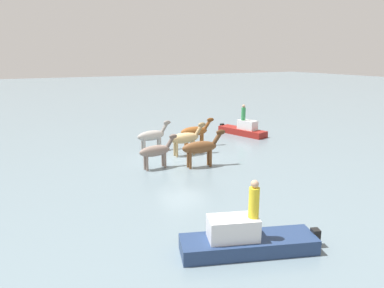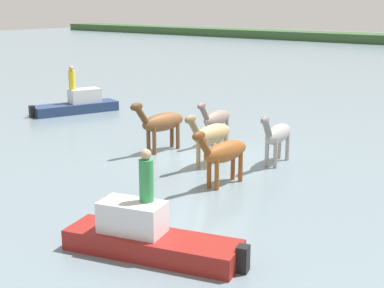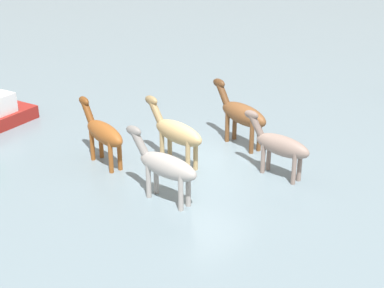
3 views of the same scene
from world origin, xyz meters
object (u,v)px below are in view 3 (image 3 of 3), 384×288
object	(u,v)px
horse_mid_herd	(103,133)
horse_gray_outer	(165,166)
horse_pinto_flank	(176,132)
horse_chestnut_trailing	(280,145)
horse_dark_mare	(242,114)

from	to	relation	value
horse_mid_herd	horse_gray_outer	bearing A→B (deg)	-177.10
horse_pinto_flank	horse_gray_outer	bearing A→B (deg)	130.43
horse_gray_outer	horse_chestnut_trailing	bearing A→B (deg)	-116.74
horse_mid_herd	horse_pinto_flank	distance (m)	2.21
horse_dark_mare	horse_chestnut_trailing	bearing A→B (deg)	165.24
horse_mid_herd	horse_chestnut_trailing	bearing A→B (deg)	-136.80
horse_mid_herd	horse_pinto_flank	world-z (taller)	horse_pinto_flank
horse_gray_outer	horse_mid_herd	distance (m)	3.02
horse_gray_outer	horse_dark_mare	xyz separation A→B (m)	(-4.20, -1.23, 0.06)
horse_mid_herd	horse_pinto_flank	size ratio (longest dim) A/B	0.97
horse_dark_mare	horse_chestnut_trailing	size ratio (longest dim) A/B	1.12
horse_gray_outer	horse_chestnut_trailing	size ratio (longest dim) A/B	1.06
horse_chestnut_trailing	horse_dark_mare	bearing A→B (deg)	-25.08
horse_mid_herd	horse_dark_mare	world-z (taller)	horse_dark_mare
horse_gray_outer	horse_dark_mare	size ratio (longest dim) A/B	0.95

